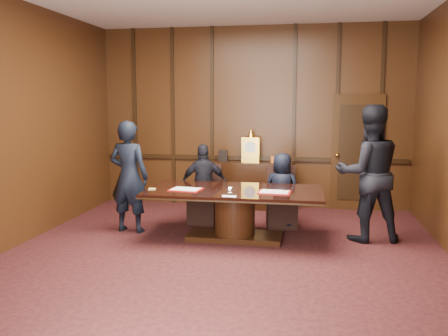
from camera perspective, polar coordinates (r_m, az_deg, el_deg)
name	(u,v)px	position (r m, az deg, el deg)	size (l,w,h in m)	color
room	(226,128)	(5.98, 0.29, 4.82)	(7.00, 7.04, 3.50)	black
sideboard	(251,183)	(9.21, 3.22, -1.84)	(1.60, 0.45, 1.54)	black
conference_table	(235,206)	(7.10, 1.32, -4.58)	(2.62, 1.32, 0.76)	black
folder_left	(186,189)	(7.03, -4.60, -2.57)	(0.50, 0.38, 0.02)	#B81411
folder_right	(274,192)	(6.84, 6.08, -2.89)	(0.48, 0.35, 0.02)	#B81411
inkstand	(230,191)	(6.60, 0.73, -2.83)	(0.20, 0.14, 0.12)	white
notepad	(152,189)	(7.13, -8.66, -2.49)	(0.10, 0.07, 0.01)	#F7D878
chair_left	(205,206)	(8.10, -2.26, -4.57)	(0.54, 0.54, 0.99)	black
chair_right	(281,209)	(7.93, 6.93, -4.90)	(0.55, 0.55, 0.99)	black
signatory_left	(204,184)	(7.96, -2.42, -1.98)	(0.79, 0.33, 1.36)	black
signatory_right	(282,190)	(7.79, 6.97, -2.69)	(0.61, 0.39, 1.24)	black
witness_left	(129,177)	(7.61, -11.37, -1.02)	(0.64, 0.42, 1.77)	black
witness_right	(369,173)	(7.29, 17.01, -0.63)	(0.98, 0.76, 2.01)	black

